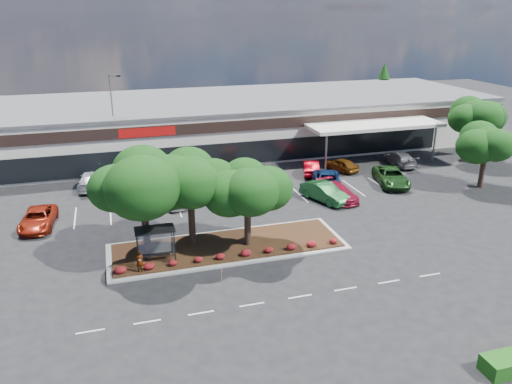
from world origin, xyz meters
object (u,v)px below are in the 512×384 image
object	(u,v)px
light_pole	(115,129)
survey_stake	(222,274)
car_1	(145,196)
car_0	(38,219)

from	to	relation	value
light_pole	survey_stake	xyz separation A→B (m)	(5.63, -27.49, -4.06)
survey_stake	car_1	world-z (taller)	car_1
survey_stake	car_1	bearing A→B (deg)	103.09
survey_stake	car_0	xyz separation A→B (m)	(-12.70, 13.33, 0.05)
light_pole	car_1	xyz separation A→B (m)	(1.95, -11.67, -3.90)
car_0	car_1	size ratio (longest dim) A/B	0.91
car_0	car_1	distance (m)	9.36
car_1	light_pole	bearing A→B (deg)	122.59
light_pole	car_0	distance (m)	16.33
light_pole	survey_stake	distance (m)	28.36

